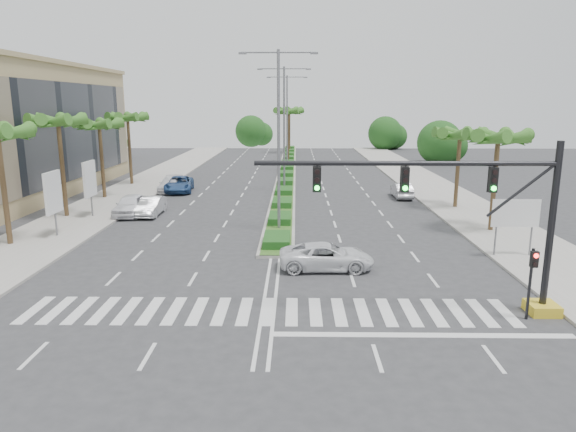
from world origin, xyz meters
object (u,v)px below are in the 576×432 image
(car_parked_a, at_px, (131,205))
(car_parked_c, at_px, (179,184))
(car_parked_b, at_px, (151,206))
(car_right, at_px, (402,190))
(car_parked_d, at_px, (170,184))
(car_crossing, at_px, (327,256))

(car_parked_a, xyz_separation_m, car_parked_c, (1.38, 10.87, -0.05))
(car_parked_b, distance_m, car_parked_c, 10.86)
(car_parked_b, xyz_separation_m, car_right, (21.19, 7.90, -0.02))
(car_parked_a, distance_m, car_parked_b, 1.60)
(car_parked_b, distance_m, car_parked_d, 11.11)
(car_parked_a, xyz_separation_m, car_parked_b, (1.60, 0.01, -0.10))
(car_parked_d, xyz_separation_m, car_right, (22.32, -3.15, -0.01))
(car_right, bearing_deg, car_parked_c, -7.50)
(car_parked_b, relative_size, car_parked_c, 0.79)
(car_parked_d, distance_m, car_crossing, 28.02)
(car_parked_a, xyz_separation_m, car_right, (22.79, 7.91, -0.12))
(car_parked_b, xyz_separation_m, car_parked_d, (-1.13, 11.05, -0.00))
(car_crossing, height_order, car_right, car_right)
(car_parked_a, relative_size, car_parked_b, 1.11)
(car_parked_b, height_order, car_parked_c, car_parked_c)
(car_parked_d, relative_size, car_right, 1.16)
(car_right, bearing_deg, car_parked_b, 20.81)
(car_crossing, bearing_deg, car_parked_c, 27.42)
(car_parked_b, bearing_deg, car_crossing, -45.21)
(car_parked_b, bearing_deg, car_parked_c, 91.26)
(car_parked_a, height_order, car_crossing, car_parked_a)
(car_parked_d, bearing_deg, car_parked_c, -15.26)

